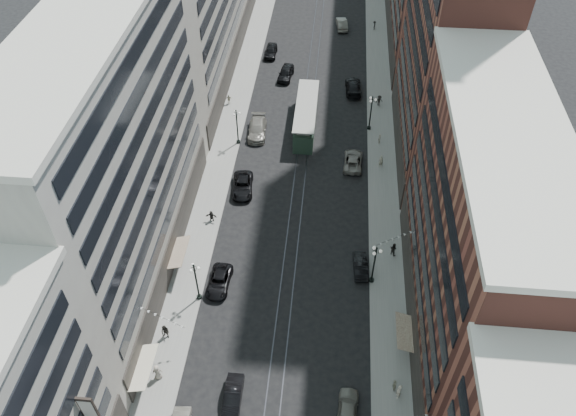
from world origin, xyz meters
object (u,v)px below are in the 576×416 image
(car_4, at_px, (347,410))
(lamppost_se_mid, at_px, (371,112))
(pedestrian_7, at_px, (393,249))
(car_7, at_px, (243,186))
(pedestrian_extra_0, at_px, (374,25))
(pedestrian_extra_1, at_px, (379,139))
(car_5, at_px, (233,396))
(pedestrian_9, at_px, (379,101))
(pedestrian_extra_2, at_px, (399,392))
(car_9, at_px, (271,51))
(car_14, at_px, (342,24))
(car_8, at_px, (257,129))
(car_10, at_px, (360,266))
(car_12, at_px, (353,87))
(lamppost_sw_far, at_px, (196,281))
(pedestrian_1, at_px, (157,372))
(streetcar, at_px, (306,117))
(pedestrian_5, at_px, (211,216))
(pedestrian_4, at_px, (395,385))
(lamppost_se_far, at_px, (374,264))
(car_11, at_px, (353,161))
(car_13, at_px, (286,73))
(pedestrian_6, at_px, (229,99))
(car_2, at_px, (219,281))
(pedestrian_2, at_px, (165,332))
(pedestrian_8, at_px, (381,161))

(car_4, bearing_deg, lamppost_se_mid, -88.51)
(car_4, height_order, pedestrian_7, pedestrian_7)
(car_7, xyz_separation_m, pedestrian_extra_0, (17.56, 45.32, 0.16))
(pedestrian_extra_1, bearing_deg, car_5, -29.03)
(pedestrian_9, bearing_deg, pedestrian_extra_2, -112.87)
(car_9, distance_m, pedestrian_extra_1, 29.35)
(car_4, xyz_separation_m, car_14, (-2.30, 74.38, 0.06))
(car_8, xyz_separation_m, car_10, (14.74, -23.85, -0.19))
(car_8, height_order, car_14, car_8)
(car_8, distance_m, car_12, 18.43)
(car_14, distance_m, pedestrian_extra_0, 5.94)
(lamppost_sw_far, height_order, pedestrian_9, lamppost_sw_far)
(car_7, bearing_deg, pedestrian_1, -104.11)
(car_4, bearing_deg, lamppost_sw_far, -30.94)
(streetcar, bearing_deg, car_4, -81.10)
(car_10, distance_m, car_14, 57.43)
(lamppost_se_mid, xyz_separation_m, pedestrian_5, (-19.23, -20.48, -2.20))
(car_4, height_order, car_10, car_4)
(pedestrian_4, xyz_separation_m, pedestrian_extra_1, (-0.53, 37.38, -0.00))
(lamppost_se_far, xyz_separation_m, car_9, (-16.64, 47.86, -2.28))
(pedestrian_9, bearing_deg, car_8, -177.41)
(lamppost_sw_far, xyz_separation_m, streetcar, (9.20, 31.96, -1.39))
(pedestrian_5, relative_size, pedestrian_extra_1, 1.00)
(car_7, bearing_deg, pedestrian_9, 43.53)
(pedestrian_1, bearing_deg, pedestrian_5, -109.81)
(lamppost_se_far, height_order, pedestrian_extra_1, lamppost_se_far)
(lamppost_sw_far, relative_size, car_11, 1.05)
(car_9, bearing_deg, lamppost_se_far, -69.69)
(pedestrian_1, relative_size, car_12, 0.33)
(car_4, distance_m, pedestrian_extra_2, 5.08)
(lamppost_se_far, bearing_deg, car_8, 122.16)
(car_13, bearing_deg, pedestrian_6, -126.61)
(pedestrian_extra_2, bearing_deg, car_2, -129.19)
(pedestrian_2, height_order, car_11, pedestrian_2)
(car_9, bearing_deg, lamppost_sw_far, -90.81)
(streetcar, bearing_deg, lamppost_se_far, -71.79)
(car_4, xyz_separation_m, pedestrian_extra_2, (4.63, 2.07, 0.29))
(lamppost_sw_far, xyz_separation_m, pedestrian_extra_0, (19.64, 62.75, -2.17))
(car_11, bearing_deg, car_9, -60.70)
(lamppost_sw_far, relative_size, pedestrian_7, 3.14)
(pedestrian_extra_1, bearing_deg, lamppost_se_far, -12.48)
(lamppost_se_far, relative_size, pedestrian_2, 3.00)
(pedestrian_extra_1, bearing_deg, car_2, -43.13)
(car_13, distance_m, pedestrian_7, 40.02)
(car_5, xyz_separation_m, car_11, (10.66, 34.90, -0.01))
(car_5, bearing_deg, car_10, 54.26)
(car_13, distance_m, pedestrian_9, 16.39)
(pedestrian_2, bearing_deg, pedestrian_8, 69.93)
(lamppost_se_far, xyz_separation_m, car_10, (-1.26, 1.60, -2.40))
(pedestrian_8, bearing_deg, pedestrian_extra_1, -108.18)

